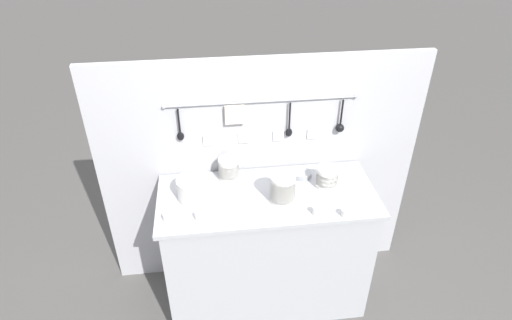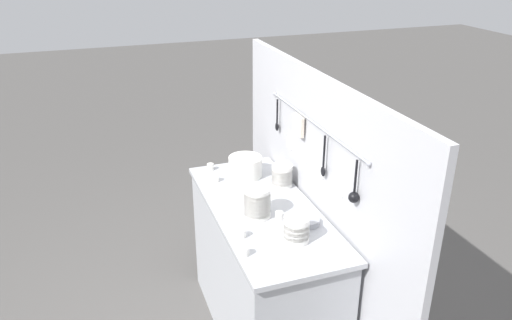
% 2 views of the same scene
% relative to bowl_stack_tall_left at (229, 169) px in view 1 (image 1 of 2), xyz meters
% --- Properties ---
extents(ground_plane, '(20.00, 20.00, 0.00)m').
position_rel_bowl_stack_tall_left_xyz_m(ground_plane, '(0.23, -0.21, -1.01)').
color(ground_plane, '#514F4C').
extents(counter, '(1.37, 0.59, 0.93)m').
position_rel_bowl_stack_tall_left_xyz_m(counter, '(0.23, -0.21, -0.54)').
color(counter, '#ADAFB5').
rests_on(counter, ground).
extents(back_wall, '(2.17, 0.09, 1.71)m').
position_rel_bowl_stack_tall_left_xyz_m(back_wall, '(0.23, 0.12, -0.15)').
color(back_wall, '#B2B2B7').
rests_on(back_wall, ground).
extents(bowl_stack_tall_left, '(0.13, 0.13, 0.15)m').
position_rel_bowl_stack_tall_left_xyz_m(bowl_stack_tall_left, '(0.00, 0.00, 0.00)').
color(bowl_stack_tall_left, silver).
rests_on(bowl_stack_tall_left, counter).
extents(bowl_stack_nested_right, '(0.15, 0.15, 0.18)m').
position_rel_bowl_stack_tall_left_xyz_m(bowl_stack_nested_right, '(0.31, -0.28, 0.02)').
color(bowl_stack_nested_right, silver).
rests_on(bowl_stack_nested_right, counter).
extents(bowl_stack_short_front, '(0.14, 0.14, 0.14)m').
position_rel_bowl_stack_tall_left_xyz_m(bowl_stack_short_front, '(0.61, -0.17, -0.00)').
color(bowl_stack_short_front, silver).
rests_on(bowl_stack_short_front, counter).
extents(plate_stack, '(0.22, 0.22, 0.14)m').
position_rel_bowl_stack_tall_left_xyz_m(plate_stack, '(-0.22, -0.17, -0.01)').
color(plate_stack, silver).
rests_on(plate_stack, counter).
extents(steel_mixing_bowl, '(0.13, 0.13, 0.03)m').
position_rel_bowl_stack_tall_left_xyz_m(steel_mixing_bowl, '(0.48, -0.04, -0.06)').
color(steel_mixing_bowl, '#93969E').
rests_on(steel_mixing_bowl, counter).
extents(cup_by_caddy, '(0.05, 0.05, 0.05)m').
position_rel_bowl_stack_tall_left_xyz_m(cup_by_caddy, '(0.65, -0.46, -0.05)').
color(cup_by_caddy, silver).
rests_on(cup_by_caddy, counter).
extents(cup_back_right, '(0.05, 0.05, 0.05)m').
position_rel_bowl_stack_tall_left_xyz_m(cup_back_right, '(0.38, -0.17, -0.05)').
color(cup_back_right, silver).
rests_on(cup_back_right, counter).
extents(cup_edge_near, '(0.05, 0.05, 0.05)m').
position_rel_bowl_stack_tall_left_xyz_m(cup_edge_near, '(0.48, -0.42, -0.05)').
color(cup_edge_near, silver).
rests_on(cup_edge_near, counter).
extents(cup_front_left, '(0.05, 0.05, 0.05)m').
position_rel_bowl_stack_tall_left_xyz_m(cup_front_left, '(-0.20, -0.38, -0.05)').
color(cup_front_left, silver).
rests_on(cup_front_left, counter).
extents(cup_edge_far, '(0.05, 0.05, 0.05)m').
position_rel_bowl_stack_tall_left_xyz_m(cup_edge_far, '(-0.38, -0.37, -0.05)').
color(cup_edge_far, silver).
rests_on(cup_edge_far, counter).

